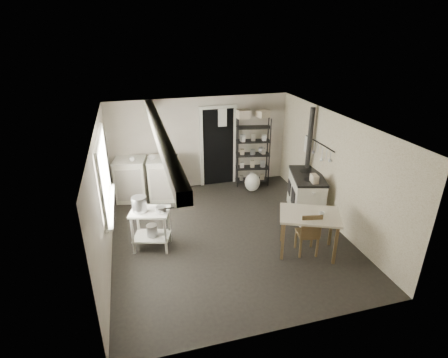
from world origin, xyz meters
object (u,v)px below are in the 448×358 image
object	(u,v)px
chair	(308,230)
work_table	(308,234)
stove	(306,194)
base_cabinets	(148,181)
shelf_rack	(253,150)
flour_sack	(252,182)
stockpot	(139,204)
prep_table	(151,229)

from	to	relation	value
chair	work_table	bearing A→B (deg)	46.81
stove	chair	bearing A→B (deg)	-100.23
stove	chair	size ratio (longest dim) A/B	1.31
base_cabinets	chair	size ratio (longest dim) A/B	1.76
shelf_rack	stove	distance (m)	1.92
flour_sack	stockpot	bearing A→B (deg)	-147.27
chair	flour_sack	size ratio (longest dim) A/B	1.87
stockpot	work_table	xyz separation A→B (m)	(2.91, -0.91, -0.56)
stockpot	shelf_rack	size ratio (longest dim) A/B	0.16
prep_table	stove	xyz separation A→B (m)	(3.41, 0.48, 0.04)
stockpot	shelf_rack	xyz separation A→B (m)	(2.95, 2.21, 0.01)
stockpot	base_cabinets	xyz separation A→B (m)	(0.26, 2.11, -0.48)
stockpot	stove	distance (m)	3.65
flour_sack	stove	bearing A→B (deg)	-60.28
chair	base_cabinets	bearing A→B (deg)	141.56
shelf_rack	stove	xyz separation A→B (m)	(0.64, -1.74, -0.51)
stockpot	flour_sack	distance (m)	3.42
base_cabinets	shelf_rack	bearing A→B (deg)	13.26
prep_table	work_table	size ratio (longest dim) A/B	0.75
flour_sack	work_table	bearing A→B (deg)	-88.07
base_cabinets	stove	size ratio (longest dim) A/B	1.34
chair	prep_table	bearing A→B (deg)	172.19
shelf_rack	work_table	bearing A→B (deg)	-79.94
prep_table	chair	distance (m)	2.87
stove	chair	distance (m)	1.56
prep_table	stove	size ratio (longest dim) A/B	0.69
stockpot	work_table	size ratio (longest dim) A/B	0.27
prep_table	chair	size ratio (longest dim) A/B	0.90
shelf_rack	chair	xyz separation A→B (m)	(-0.06, -3.14, -0.46)
stove	flour_sack	xyz separation A→B (m)	(-0.77, 1.34, -0.20)
shelf_rack	work_table	size ratio (longest dim) A/B	1.71
prep_table	chair	xyz separation A→B (m)	(2.72, -0.91, 0.08)
stockpot	stove	size ratio (longest dim) A/B	0.24
stove	work_table	distance (m)	1.54
stockpot	work_table	world-z (taller)	stockpot
stockpot	prep_table	bearing A→B (deg)	-5.35
shelf_rack	stove	bearing A→B (deg)	-59.20
base_cabinets	stove	xyz separation A→B (m)	(3.32, -1.64, -0.02)
prep_table	flour_sack	distance (m)	3.22
chair	flour_sack	bearing A→B (deg)	102.23
stove	work_table	size ratio (longest dim) A/B	1.10
base_cabinets	work_table	xyz separation A→B (m)	(2.64, -3.02, -0.08)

